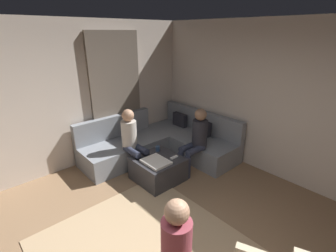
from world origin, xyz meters
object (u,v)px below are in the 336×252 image
object	(u,v)px
coffee_mug	(158,148)
game_remote	(174,157)
person_on_couch_side	(132,139)
sectional_couch	(163,142)
ottoman	(158,169)
person_on_couch_back	(196,138)

from	to	relation	value
coffee_mug	game_remote	size ratio (longest dim) A/B	0.63
game_remote	person_on_couch_side	bearing A→B (deg)	-150.80
sectional_couch	game_remote	world-z (taller)	sectional_couch
sectional_couch	coffee_mug	size ratio (longest dim) A/B	26.84
game_remote	person_on_couch_side	size ratio (longest dim) A/B	0.12
ottoman	coffee_mug	size ratio (longest dim) A/B	8.00
sectional_couch	person_on_couch_side	xyz separation A→B (m)	(0.15, -0.84, 0.38)
person_on_couch_back	person_on_couch_side	xyz separation A→B (m)	(-0.73, -0.90, 0.00)
sectional_couch	ottoman	world-z (taller)	sectional_couch
ottoman	coffee_mug	xyz separation A→B (m)	(-0.22, 0.18, 0.26)
game_remote	person_on_couch_side	xyz separation A→B (m)	(-0.69, -0.39, 0.23)
ottoman	coffee_mug	distance (m)	0.38
person_on_couch_side	coffee_mug	bearing A→B (deg)	139.85
game_remote	person_on_couch_side	world-z (taller)	person_on_couch_side
coffee_mug	person_on_couch_back	bearing A→B (deg)	51.37
sectional_couch	ottoman	distance (m)	0.95
coffee_mug	game_remote	xyz separation A→B (m)	(0.40, 0.04, -0.04)
game_remote	person_on_couch_back	bearing A→B (deg)	85.64
sectional_couch	game_remote	size ratio (longest dim) A/B	17.00
sectional_couch	ottoman	size ratio (longest dim) A/B	3.36
game_remote	person_on_couch_side	distance (m)	0.83
coffee_mug	game_remote	bearing A→B (deg)	5.71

